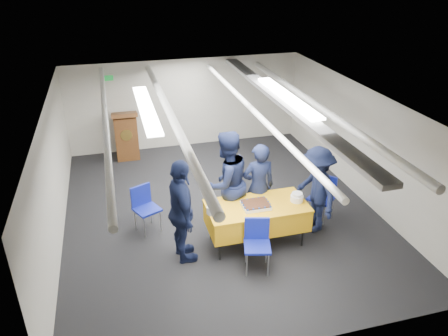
{
  "coord_description": "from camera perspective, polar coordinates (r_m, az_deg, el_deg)",
  "views": [
    {
      "loc": [
        -1.88,
        -7.25,
        4.67
      ],
      "look_at": [
        0.03,
        -0.2,
        1.05
      ],
      "focal_mm": 35.0,
      "sensor_mm": 36.0,
      "label": 1
    }
  ],
  "objects": [
    {
      "name": "sailor_b",
      "position": [
        7.78,
        0.27,
        -1.97
      ],
      "size": [
        1.16,
        1.05,
        1.96
      ],
      "primitive_type": "imported",
      "rotation": [
        0.0,
        0.0,
        3.53
      ],
      "color": "black",
      "rests_on": "ground"
    },
    {
      "name": "chair_right",
      "position": [
        8.59,
        12.88,
        -3.18
      ],
      "size": [
        0.59,
        0.59,
        0.87
      ],
      "color": "gray",
      "rests_on": "ground"
    },
    {
      "name": "sailor_a",
      "position": [
        7.96,
        4.5,
        -2.47
      ],
      "size": [
        0.62,
        0.42,
        1.69
      ],
      "primitive_type": "imported",
      "rotation": [
        0.0,
        0.0,
        3.12
      ],
      "color": "black",
      "rests_on": "ground"
    },
    {
      "name": "sailor_c",
      "position": [
        7.1,
        -5.54,
        -5.75
      ],
      "size": [
        0.52,
        1.1,
        1.82
      ],
      "primitive_type": "imported",
      "rotation": [
        0.0,
        0.0,
        1.64
      ],
      "color": "black",
      "rests_on": "ground"
    },
    {
      "name": "ground",
      "position": [
        8.83,
        -0.51,
        -5.58
      ],
      "size": [
        7.0,
        7.0,
        0.0
      ],
      "primitive_type": "plane",
      "color": "black",
      "rests_on": "ground"
    },
    {
      "name": "serving_table",
      "position": [
        7.66,
        4.29,
        -6.19
      ],
      "size": [
        1.74,
        0.88,
        0.77
      ],
      "color": "black",
      "rests_on": "ground"
    },
    {
      "name": "plate_stack_right",
      "position": [
        7.71,
        9.5,
        -3.79
      ],
      "size": [
        0.23,
        0.23,
        0.16
      ],
      "color": "white",
      "rests_on": "serving_table"
    },
    {
      "name": "podium",
      "position": [
        11.07,
        -12.65,
        4.21
      ],
      "size": [
        0.62,
        0.53,
        1.25
      ],
      "color": "brown",
      "rests_on": "ground"
    },
    {
      "name": "chair_left",
      "position": [
        8.16,
        -10.37,
        -4.61
      ],
      "size": [
        0.56,
        0.56,
        0.87
      ],
      "color": "gray",
      "rests_on": "ground"
    },
    {
      "name": "room_shell",
      "position": [
        8.41,
        -0.65,
        6.49
      ],
      "size": [
        6.0,
        7.0,
        2.3
      ],
      "color": "beige",
      "rests_on": "ground"
    },
    {
      "name": "plate_stack_left",
      "position": [
        7.27,
        -1.42,
        -5.33
      ],
      "size": [
        0.23,
        0.23,
        0.18
      ],
      "color": "white",
      "rests_on": "serving_table"
    },
    {
      "name": "sheet_cake",
      "position": [
        7.47,
        4.18,
        -4.82
      ],
      "size": [
        0.48,
        0.37,
        0.09
      ],
      "color": "white",
      "rests_on": "serving_table"
    },
    {
      "name": "sailor_d",
      "position": [
        8.05,
        11.93,
        -2.79
      ],
      "size": [
        0.73,
        1.13,
        1.65
      ],
      "primitive_type": "imported",
      "rotation": [
        0.0,
        0.0,
        -1.46
      ],
      "color": "black",
      "rests_on": "ground"
    },
    {
      "name": "chair_near",
      "position": [
        7.12,
        4.33,
        -9.25
      ],
      "size": [
        0.51,
        0.51,
        0.87
      ],
      "color": "gray",
      "rests_on": "ground"
    }
  ]
}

